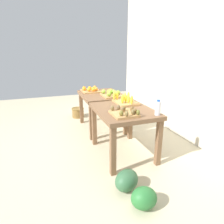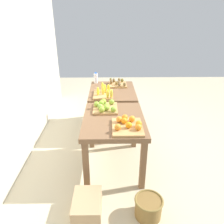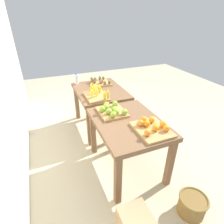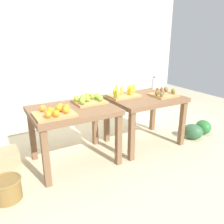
% 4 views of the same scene
% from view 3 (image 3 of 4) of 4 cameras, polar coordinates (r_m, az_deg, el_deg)
% --- Properties ---
extents(ground_plane, '(8.00, 8.00, 0.00)m').
position_cam_3_polar(ground_plane, '(3.12, -0.04, -9.52)').
color(ground_plane, beige).
extents(display_table_left, '(1.04, 0.80, 0.74)m').
position_cam_3_polar(display_table_left, '(2.34, 5.09, -5.21)').
color(display_table_left, brown).
rests_on(display_table_left, ground_plane).
extents(display_table_right, '(1.04, 0.80, 0.74)m').
position_cam_3_polar(display_table_right, '(3.25, -3.73, 5.16)').
color(display_table_right, brown).
rests_on(display_table_right, ground_plane).
extents(orange_bin, '(0.44, 0.36, 0.11)m').
position_cam_3_polar(orange_bin, '(2.14, 12.27, -4.72)').
color(orange_bin, tan).
rests_on(orange_bin, display_table_left).
extents(apple_bin, '(0.42, 0.34, 0.11)m').
position_cam_3_polar(apple_bin, '(2.42, -0.04, 0.49)').
color(apple_bin, tan).
rests_on(apple_bin, display_table_left).
extents(banana_crate, '(0.44, 0.32, 0.17)m').
position_cam_3_polar(banana_crate, '(2.90, -4.76, 5.45)').
color(banana_crate, tan).
rests_on(banana_crate, display_table_right).
extents(kiwi_bin, '(0.37, 0.33, 0.10)m').
position_cam_3_polar(kiwi_bin, '(3.46, -3.61, 9.22)').
color(kiwi_bin, tan).
rests_on(kiwi_bin, display_table_right).
extents(water_bottle, '(0.08, 0.08, 0.21)m').
position_cam_3_polar(water_bottle, '(3.48, -11.02, 10.01)').
color(water_bottle, silver).
rests_on(water_bottle, display_table_right).
extents(watermelon_pile, '(0.63, 0.40, 0.25)m').
position_cam_3_polar(watermelon_pile, '(4.33, -4.08, 4.01)').
color(watermelon_pile, '#2B7033').
rests_on(watermelon_pile, ground_plane).
extents(wicker_basket, '(0.31, 0.31, 0.23)m').
position_cam_3_polar(wicker_basket, '(2.36, 23.59, -24.87)').
color(wicker_basket, brown).
rests_on(wicker_basket, ground_plane).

